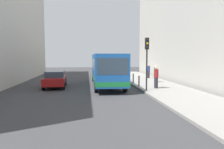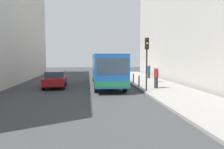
{
  "view_description": "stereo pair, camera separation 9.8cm",
  "coord_description": "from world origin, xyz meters",
  "px_view_note": "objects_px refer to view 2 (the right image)",
  "views": [
    {
      "loc": [
        -1.12,
        -18.35,
        2.81
      ],
      "look_at": [
        1.04,
        0.83,
        1.24
      ],
      "focal_mm": 35.96,
      "sensor_mm": 36.0,
      "label": 1
    },
    {
      "loc": [
        -1.02,
        -18.36,
        2.81
      ],
      "look_at": [
        1.04,
        0.83,
        1.24
      ],
      "focal_mm": 35.96,
      "sensor_mm": 36.0,
      "label": 2
    }
  ],
  "objects_px": {
    "bollard_far": "(129,76)",
    "bollard_farthest": "(125,74)",
    "car_beside_bus": "(55,79)",
    "traffic_light": "(147,54)",
    "car_behind_bus": "(103,71)",
    "bus": "(107,68)",
    "pedestrian_near_signal": "(156,77)",
    "pedestrian_mid_sidewalk": "(156,73)",
    "bollard_mid": "(133,78)",
    "bollard_near": "(139,81)",
    "pedestrian_far_sidewalk": "(149,71)"
  },
  "relations": [
    {
      "from": "car_behind_bus",
      "to": "pedestrian_far_sidewalk",
      "type": "bearing_deg",
      "value": 137.82
    },
    {
      "from": "car_beside_bus",
      "to": "bollard_mid",
      "type": "xyz_separation_m",
      "value": [
        7.43,
        1.19,
        -0.16
      ]
    },
    {
      "from": "bus",
      "to": "pedestrian_far_sidewalk",
      "type": "relative_size",
      "value": 6.53
    },
    {
      "from": "pedestrian_near_signal",
      "to": "car_beside_bus",
      "type": "bearing_deg",
      "value": 56.17
    },
    {
      "from": "bus",
      "to": "bollard_farthest",
      "type": "bearing_deg",
      "value": -116.12
    },
    {
      "from": "bus",
      "to": "car_behind_bus",
      "type": "xyz_separation_m",
      "value": [
        0.32,
        9.75,
        -0.94
      ]
    },
    {
      "from": "traffic_light",
      "to": "bollard_farthest",
      "type": "distance_m",
      "value": 9.91
    },
    {
      "from": "car_beside_bus",
      "to": "bollard_mid",
      "type": "bearing_deg",
      "value": -173.62
    },
    {
      "from": "bollard_farthest",
      "to": "car_beside_bus",
      "type": "bearing_deg",
      "value": -140.31
    },
    {
      "from": "bus",
      "to": "bollard_far",
      "type": "height_order",
      "value": "bus"
    },
    {
      "from": "bollard_far",
      "to": "bollard_farthest",
      "type": "bearing_deg",
      "value": 90.0
    },
    {
      "from": "car_behind_bus",
      "to": "pedestrian_mid_sidewalk",
      "type": "height_order",
      "value": "pedestrian_mid_sidewalk"
    },
    {
      "from": "car_beside_bus",
      "to": "pedestrian_far_sidewalk",
      "type": "height_order",
      "value": "pedestrian_far_sidewalk"
    },
    {
      "from": "traffic_light",
      "to": "pedestrian_mid_sidewalk",
      "type": "distance_m",
      "value": 6.2
    },
    {
      "from": "bus",
      "to": "bollard_near",
      "type": "relative_size",
      "value": 11.61
    },
    {
      "from": "car_beside_bus",
      "to": "bollard_farthest",
      "type": "relative_size",
      "value": 4.72
    },
    {
      "from": "pedestrian_mid_sidewalk",
      "to": "traffic_light",
      "type": "bearing_deg",
      "value": 70.28
    },
    {
      "from": "car_behind_bus",
      "to": "traffic_light",
      "type": "xyz_separation_m",
      "value": [
        2.49,
        -13.9,
        2.22
      ]
    },
    {
      "from": "bus",
      "to": "bollard_farthest",
      "type": "xyz_separation_m",
      "value": [
        2.71,
        5.46,
        -1.1
      ]
    },
    {
      "from": "bollard_farthest",
      "to": "pedestrian_near_signal",
      "type": "distance_m",
      "value": 8.68
    },
    {
      "from": "traffic_light",
      "to": "bollard_far",
      "type": "distance_m",
      "value": 7.52
    },
    {
      "from": "pedestrian_mid_sidewalk",
      "to": "bus",
      "type": "bearing_deg",
      "value": 17.58
    },
    {
      "from": "bus",
      "to": "traffic_light",
      "type": "xyz_separation_m",
      "value": [
        2.81,
        -4.15,
        1.28
      ]
    },
    {
      "from": "bus",
      "to": "bollard_farthest",
      "type": "height_order",
      "value": "bus"
    },
    {
      "from": "bollard_mid",
      "to": "pedestrian_mid_sidewalk",
      "type": "relative_size",
      "value": 0.54
    },
    {
      "from": "bus",
      "to": "car_beside_bus",
      "type": "relative_size",
      "value": 2.46
    },
    {
      "from": "bollard_mid",
      "to": "car_beside_bus",
      "type": "bearing_deg",
      "value": -170.89
    },
    {
      "from": "bus",
      "to": "bollard_near",
      "type": "distance_m",
      "value": 3.54
    },
    {
      "from": "bollard_farthest",
      "to": "car_behind_bus",
      "type": "bearing_deg",
      "value": 119.13
    },
    {
      "from": "bus",
      "to": "pedestrian_near_signal",
      "type": "bearing_deg",
      "value": 141.65
    },
    {
      "from": "bollard_near",
      "to": "bollard_mid",
      "type": "relative_size",
      "value": 1.0
    },
    {
      "from": "bollard_farthest",
      "to": "pedestrian_mid_sidewalk",
      "type": "bearing_deg",
      "value": -59.36
    },
    {
      "from": "car_behind_bus",
      "to": "bollard_near",
      "type": "distance_m",
      "value": 11.99
    },
    {
      "from": "pedestrian_mid_sidewalk",
      "to": "pedestrian_far_sidewalk",
      "type": "bearing_deg",
      "value": -91.02
    },
    {
      "from": "bollard_farthest",
      "to": "pedestrian_near_signal",
      "type": "relative_size",
      "value": 0.53
    },
    {
      "from": "traffic_light",
      "to": "pedestrian_mid_sidewalk",
      "type": "xyz_separation_m",
      "value": [
        2.42,
        5.36,
        -1.97
      ]
    },
    {
      "from": "car_behind_bus",
      "to": "pedestrian_mid_sidewalk",
      "type": "relative_size",
      "value": 2.54
    },
    {
      "from": "traffic_light",
      "to": "bollard_far",
      "type": "height_order",
      "value": "traffic_light"
    },
    {
      "from": "car_beside_bus",
      "to": "pedestrian_far_sidewalk",
      "type": "relative_size",
      "value": 2.65
    },
    {
      "from": "bus",
      "to": "traffic_light",
      "type": "distance_m",
      "value": 5.18
    },
    {
      "from": "pedestrian_near_signal",
      "to": "traffic_light",
      "type": "bearing_deg",
      "value": 114.95
    },
    {
      "from": "pedestrian_far_sidewalk",
      "to": "pedestrian_mid_sidewalk",
      "type": "bearing_deg",
      "value": 109.54
    },
    {
      "from": "bollard_mid",
      "to": "bollard_farthest",
      "type": "height_order",
      "value": "same"
    },
    {
      "from": "bollard_near",
      "to": "bollard_farthest",
      "type": "xyz_separation_m",
      "value": [
        0.0,
        7.46,
        0.0
      ]
    },
    {
      "from": "car_behind_bus",
      "to": "bollard_mid",
      "type": "distance_m",
      "value": 9.57
    },
    {
      "from": "bollard_far",
      "to": "bollard_farthest",
      "type": "relative_size",
      "value": 1.0
    },
    {
      "from": "bus",
      "to": "bollard_far",
      "type": "relative_size",
      "value": 11.61
    },
    {
      "from": "bollard_farthest",
      "to": "pedestrian_far_sidewalk",
      "type": "bearing_deg",
      "value": -0.22
    },
    {
      "from": "bollard_far",
      "to": "pedestrian_near_signal",
      "type": "height_order",
      "value": "pedestrian_near_signal"
    },
    {
      "from": "car_beside_bus",
      "to": "traffic_light",
      "type": "height_order",
      "value": "traffic_light"
    }
  ]
}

